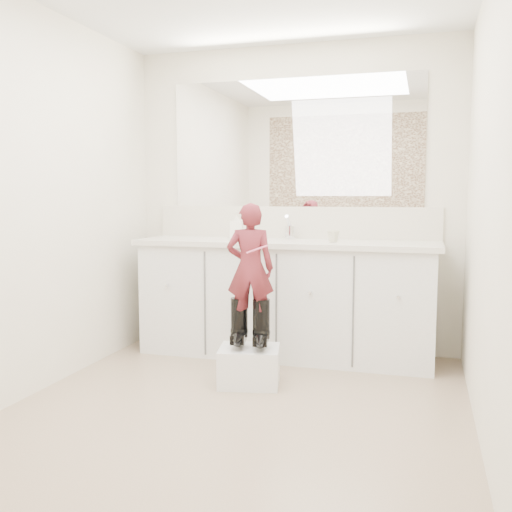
% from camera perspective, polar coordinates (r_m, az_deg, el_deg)
% --- Properties ---
extents(floor, '(3.00, 3.00, 0.00)m').
position_cam_1_polar(floor, '(3.36, -2.17, -15.38)').
color(floor, '#8C775C').
rests_on(floor, ground).
extents(wall_back, '(2.60, 0.00, 2.60)m').
position_cam_1_polar(wall_back, '(4.57, 3.81, 5.71)').
color(wall_back, beige).
rests_on(wall_back, floor).
extents(wall_front, '(2.60, 0.00, 2.60)m').
position_cam_1_polar(wall_front, '(1.77, -18.07, 4.78)').
color(wall_front, beige).
rests_on(wall_front, floor).
extents(wall_left, '(0.00, 3.00, 3.00)m').
position_cam_1_polar(wall_left, '(3.75, -21.49, 5.21)').
color(wall_left, beige).
rests_on(wall_left, floor).
extents(wall_right, '(0.00, 3.00, 3.00)m').
position_cam_1_polar(wall_right, '(2.98, 22.27, 5.05)').
color(wall_right, beige).
rests_on(wall_right, floor).
extents(vanity_cabinet, '(2.20, 0.55, 0.85)m').
position_cam_1_polar(vanity_cabinet, '(4.38, 2.95, -4.50)').
color(vanity_cabinet, silver).
rests_on(vanity_cabinet, floor).
extents(countertop, '(2.28, 0.58, 0.04)m').
position_cam_1_polar(countertop, '(4.31, 2.93, 1.29)').
color(countertop, beige).
rests_on(countertop, vanity_cabinet).
extents(backsplash, '(2.28, 0.03, 0.25)m').
position_cam_1_polar(backsplash, '(4.56, 3.75, 3.38)').
color(backsplash, beige).
rests_on(backsplash, countertop).
extents(mirror, '(2.00, 0.02, 1.00)m').
position_cam_1_polar(mirror, '(4.58, 3.82, 11.22)').
color(mirror, white).
rests_on(mirror, wall_back).
extents(dot_panel, '(2.00, 0.01, 1.20)m').
position_cam_1_polar(dot_panel, '(1.83, -18.37, 19.02)').
color(dot_panel, '#472819').
rests_on(dot_panel, wall_front).
extents(faucet, '(0.08, 0.08, 0.10)m').
position_cam_1_polar(faucet, '(4.46, 3.44, 2.36)').
color(faucet, silver).
rests_on(faucet, countertop).
extents(cup, '(0.12, 0.12, 0.09)m').
position_cam_1_polar(cup, '(4.19, 7.73, 1.97)').
color(cup, beige).
rests_on(cup, countertop).
extents(soap_bottle, '(0.11, 0.11, 0.21)m').
position_cam_1_polar(soap_bottle, '(4.49, -1.96, 3.09)').
color(soap_bottle, white).
rests_on(soap_bottle, countertop).
extents(step_stool, '(0.44, 0.39, 0.25)m').
position_cam_1_polar(step_stool, '(3.78, -0.67, -10.95)').
color(step_stool, white).
rests_on(step_stool, floor).
extents(boot_left, '(0.16, 0.23, 0.32)m').
position_cam_1_polar(boot_left, '(3.75, -1.69, -6.63)').
color(boot_left, black).
rests_on(boot_left, step_stool).
extents(boot_right, '(0.16, 0.23, 0.32)m').
position_cam_1_polar(boot_right, '(3.70, 0.53, -6.77)').
color(boot_right, black).
rests_on(boot_right, step_stool).
extents(toddler, '(0.34, 0.26, 0.84)m').
position_cam_1_polar(toddler, '(3.66, -0.59, -1.22)').
color(toddler, '#9D303F').
rests_on(toddler, step_stool).
extents(toothbrush, '(0.14, 0.04, 0.06)m').
position_cam_1_polar(toothbrush, '(3.55, 0.11, 0.68)').
color(toothbrush, '#F25E87').
rests_on(toothbrush, toddler).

